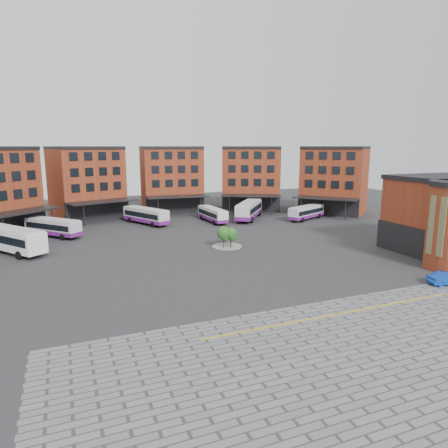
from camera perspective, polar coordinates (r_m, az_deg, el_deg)
name	(u,v)px	position (r m, az deg, el deg)	size (l,w,h in m)	color
ground	(250,271)	(47.71, 3.72, -6.78)	(160.00, 160.00, 0.00)	#28282B
paving_zone	(411,358)	(32.30, 25.16, -16.90)	(50.00, 22.00, 0.02)	slate
yellow_line	(339,314)	(37.54, 16.07, -12.23)	(26.00, 0.15, 0.02)	gold
main_building	(145,184)	(80.89, -11.19, 5.61)	(94.14, 42.48, 14.60)	maroon
tree_island	(228,235)	(58.18, 0.56, -1.60)	(4.40, 4.40, 3.23)	gray
bus_a	(11,238)	(62.59, -28.16, -1.79)	(9.66, 11.85, 3.55)	white
bus_b	(53,227)	(71.00, -23.26, -0.39)	(8.85, 9.55, 2.98)	silver
bus_c	(146,215)	(77.23, -11.10, 1.21)	(7.19, 10.89, 3.08)	silver
bus_d	(213,214)	(78.19, -1.64, 1.40)	(2.92, 9.89, 2.75)	white
bus_e	(249,210)	(81.22, 3.61, 2.06)	(10.05, 11.79, 3.57)	silver
bus_f	(306,212)	(82.26, 11.70, 1.67)	(9.99, 6.26, 2.80)	silver
blue_car	(448,278)	(49.32, 29.32, -6.79)	(1.44, 4.13, 1.36)	#0D3BB0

